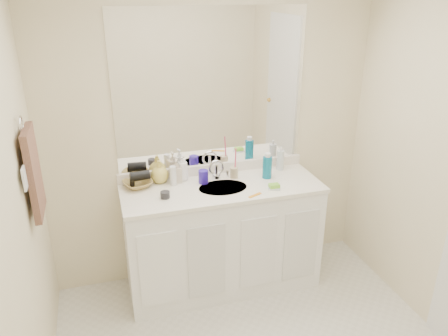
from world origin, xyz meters
TOP-DOWN VIEW (x-y plane):
  - wall_back at (0.00, 1.30)m, footprint 2.60×0.02m
  - wall_left at (-1.30, 0.00)m, footprint 0.02×2.60m
  - vanity_cabinet at (0.00, 1.02)m, footprint 1.50×0.55m
  - countertop at (0.00, 1.02)m, footprint 1.52×0.57m
  - backsplash at (0.00, 1.29)m, footprint 1.52×0.03m
  - sink_basin at (0.00, 1.00)m, footprint 0.37×0.37m
  - faucet at (0.00, 1.18)m, footprint 0.02×0.02m
  - mirror at (0.00, 1.29)m, footprint 1.48×0.01m
  - blue_mug at (-0.12, 1.13)m, footprint 0.10×0.10m
  - tan_cup at (0.14, 1.15)m, footprint 0.07×0.07m
  - toothbrush at (0.15, 1.15)m, footprint 0.02×0.04m
  - mouthwash_bottle at (0.39, 1.08)m, footprint 0.09×0.09m
  - clear_pump_bottle at (0.55, 1.21)m, footprint 0.08×0.08m
  - soap_dish at (0.36, 0.87)m, footprint 0.11×0.10m
  - green_soap at (0.36, 0.87)m, footprint 0.08×0.05m
  - orange_comb at (0.18, 0.80)m, footprint 0.12×0.07m
  - dark_jar at (-0.45, 0.95)m, footprint 0.09×0.09m
  - extra_white_bottle at (-0.35, 1.15)m, footprint 0.06×0.06m
  - soap_bottle_white at (-0.26, 1.22)m, footprint 0.10×0.10m
  - soap_bottle_cream at (-0.31, 1.21)m, footprint 0.10×0.10m
  - soap_bottle_yellow at (-0.44, 1.24)m, footprint 0.17×0.17m
  - wicker_basket at (-0.61, 1.19)m, footprint 0.26×0.26m
  - hair_dryer at (-0.59, 1.19)m, footprint 0.15×0.09m
  - towel_ring at (-1.27, 0.77)m, footprint 0.01×0.11m
  - hand_towel at (-1.25, 0.77)m, footprint 0.04×0.32m
  - switch_plate at (-1.27, 0.57)m, footprint 0.01×0.08m

SIDE VIEW (x-z plane):
  - vanity_cabinet at x=0.00m, z-range 0.00..0.85m
  - countertop at x=0.00m, z-range 0.85..0.88m
  - sink_basin at x=0.00m, z-range 0.86..0.88m
  - orange_comb at x=0.18m, z-range 0.88..0.88m
  - soap_dish at x=0.36m, z-range 0.88..0.89m
  - dark_jar at x=-0.45m, z-range 0.88..0.93m
  - green_soap at x=0.36m, z-range 0.89..0.92m
  - wicker_basket at x=-0.61m, z-range 0.88..0.93m
  - backsplash at x=0.00m, z-range 0.88..0.96m
  - tan_cup at x=0.14m, z-range 0.88..0.97m
  - blue_mug at x=-0.12m, z-range 0.88..0.98m
  - faucet at x=0.00m, z-range 0.88..0.99m
  - extra_white_bottle at x=-0.35m, z-range 0.88..1.03m
  - clear_pump_bottle at x=0.55m, z-range 0.88..1.05m
  - mouthwash_bottle at x=0.39m, z-range 0.88..1.05m
  - soap_bottle_yellow at x=-0.44m, z-range 0.88..1.06m
  - hair_dryer at x=-0.59m, z-range 0.93..1.01m
  - soap_bottle_cream at x=-0.31m, z-range 0.88..1.06m
  - soap_bottle_white at x=-0.26m, z-range 0.88..1.09m
  - toothbrush at x=0.15m, z-range 0.93..1.13m
  - wall_back at x=0.00m, z-range 0.00..2.40m
  - wall_left at x=-1.30m, z-range 0.00..2.40m
  - hand_towel at x=-1.25m, z-range 0.98..1.52m
  - switch_plate at x=-1.27m, z-range 1.24..1.36m
  - towel_ring at x=-1.27m, z-range 1.49..1.61m
  - mirror at x=0.00m, z-range 0.96..2.16m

